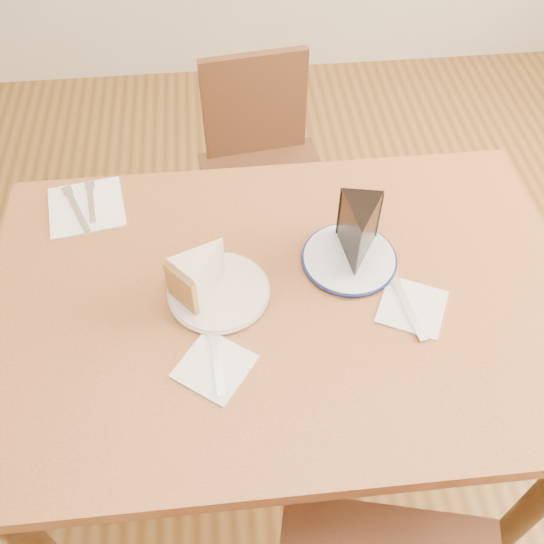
{
  "coord_description": "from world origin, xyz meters",
  "views": [
    {
      "loc": [
        -0.1,
        -0.73,
        1.74
      ],
      "look_at": [
        -0.02,
        0.03,
        0.8
      ],
      "focal_mm": 40.0,
      "sensor_mm": 36.0,
      "label": 1
    }
  ],
  "objects_px": {
    "plate_cream": "(219,292)",
    "chocolate_cake": "(358,236)",
    "table": "(282,324)",
    "plate_navy": "(349,259)",
    "chair_far": "(264,173)",
    "carrot_cake": "(204,272)"
  },
  "relations": [
    {
      "from": "plate_cream",
      "to": "chocolate_cake",
      "type": "distance_m",
      "value": 0.31
    },
    {
      "from": "table",
      "to": "chocolate_cake",
      "type": "height_order",
      "value": "chocolate_cake"
    },
    {
      "from": "chocolate_cake",
      "to": "table",
      "type": "bearing_deg",
      "value": 39.43
    },
    {
      "from": "table",
      "to": "chocolate_cake",
      "type": "xyz_separation_m",
      "value": [
        0.16,
        0.09,
        0.17
      ]
    },
    {
      "from": "plate_navy",
      "to": "chocolate_cake",
      "type": "bearing_deg",
      "value": 20.56
    },
    {
      "from": "plate_cream",
      "to": "table",
      "type": "bearing_deg",
      "value": -9.17
    },
    {
      "from": "plate_navy",
      "to": "table",
      "type": "bearing_deg",
      "value": -151.98
    },
    {
      "from": "table",
      "to": "plate_navy",
      "type": "distance_m",
      "value": 0.2
    },
    {
      "from": "table",
      "to": "carrot_cake",
      "type": "xyz_separation_m",
      "value": [
        -0.15,
        0.04,
        0.16
      ]
    },
    {
      "from": "chair_far",
      "to": "carrot_cake",
      "type": "relative_size",
      "value": 7.1
    },
    {
      "from": "table",
      "to": "chocolate_cake",
      "type": "relative_size",
      "value": 9.96
    },
    {
      "from": "table",
      "to": "plate_cream",
      "type": "bearing_deg",
      "value": 170.83
    },
    {
      "from": "plate_navy",
      "to": "carrot_cake",
      "type": "relative_size",
      "value": 1.76
    },
    {
      "from": "plate_cream",
      "to": "carrot_cake",
      "type": "xyz_separation_m",
      "value": [
        -0.02,
        0.01,
        0.05
      ]
    },
    {
      "from": "plate_navy",
      "to": "carrot_cake",
      "type": "height_order",
      "value": "carrot_cake"
    },
    {
      "from": "table",
      "to": "chair_far",
      "type": "distance_m",
      "value": 0.76
    },
    {
      "from": "chair_far",
      "to": "plate_cream",
      "type": "bearing_deg",
      "value": 70.29
    },
    {
      "from": "chair_far",
      "to": "plate_navy",
      "type": "relative_size",
      "value": 4.03
    },
    {
      "from": "plate_cream",
      "to": "chocolate_cake",
      "type": "bearing_deg",
      "value": 12.46
    },
    {
      "from": "carrot_cake",
      "to": "chair_far",
      "type": "bearing_deg",
      "value": 124.78
    },
    {
      "from": "chair_far",
      "to": "plate_navy",
      "type": "bearing_deg",
      "value": 93.46
    },
    {
      "from": "chair_far",
      "to": "carrot_cake",
      "type": "distance_m",
      "value": 0.81
    }
  ]
}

